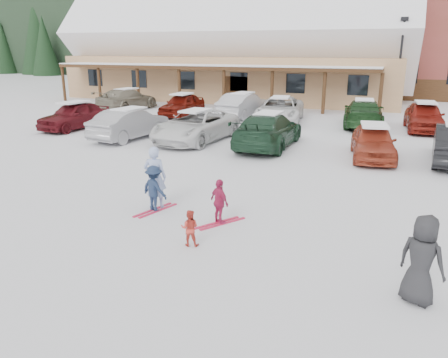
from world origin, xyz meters
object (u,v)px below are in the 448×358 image
at_px(toddler_red, 190,228).
at_px(child_magenta, 220,202).
at_px(parked_car_0, 75,116).
at_px(parked_car_7, 127,99).
at_px(parked_car_9, 243,105).
at_px(parked_car_1, 130,124).
at_px(lamp_post, 400,60).
at_px(parked_car_4, 373,142).
at_px(parked_car_10, 280,110).
at_px(child_navy, 154,189).
at_px(parked_car_11, 363,113).
at_px(parked_car_8, 182,105).
at_px(parked_car_2, 196,126).
at_px(parked_car_12, 424,116).
at_px(bystander_dark, 422,260).
at_px(day_lodge, 234,52).
at_px(parked_car_3, 268,130).
at_px(adult_skier, 155,177).

relative_size(toddler_red, child_magenta, 0.72).
xyz_separation_m(parked_car_0, parked_car_7, (-1.46, 7.51, 0.02)).
bearing_deg(parked_car_9, parked_car_1, 77.49).
bearing_deg(lamp_post, parked_car_4, -93.21).
bearing_deg(parked_car_10, parked_car_0, -155.78).
relative_size(child_navy, parked_car_11, 0.25).
relative_size(parked_car_9, parked_car_11, 0.90).
xyz_separation_m(parked_car_7, parked_car_8, (4.89, -1.07, -0.04)).
height_order(parked_car_7, parked_car_11, parked_car_11).
bearing_deg(parked_car_2, parked_car_8, 126.85).
xyz_separation_m(child_navy, parked_car_2, (-2.80, 8.98, 0.10)).
bearing_deg(child_navy, toddler_red, 155.49).
distance_m(parked_car_8, parked_car_10, 6.68).
xyz_separation_m(parked_car_2, parked_car_7, (-9.08, 8.16, 0.02)).
distance_m(parked_car_1, parked_car_12, 15.60).
bearing_deg(parked_car_0, parked_car_12, 26.23).
bearing_deg(parked_car_12, bystander_dark, -96.79).
bearing_deg(parked_car_0, day_lodge, 87.62).
relative_size(day_lodge, toddler_red, 33.94).
distance_m(parked_car_7, parked_car_8, 5.00).
xyz_separation_m(child_magenta, parked_car_7, (-13.89, 17.38, 0.16)).
distance_m(child_navy, child_magenta, 2.03).
bearing_deg(child_navy, day_lodge, -57.16).
xyz_separation_m(lamp_post, parked_car_0, (-16.56, -13.43, -2.80)).
xyz_separation_m(parked_car_3, parked_car_9, (-3.84, 7.97, 0.01)).
relative_size(adult_skier, parked_car_9, 0.37).
bearing_deg(parked_car_10, child_magenta, -88.70).
bearing_deg(parked_car_2, adult_skier, -66.70).
relative_size(lamp_post, bystander_dark, 3.81).
xyz_separation_m(adult_skier, parked_car_8, (-6.85, 15.76, -0.16)).
bearing_deg(parked_car_9, parked_car_10, 164.20).
xyz_separation_m(lamp_post, parked_car_3, (-5.35, -14.13, -2.77)).
relative_size(adult_skier, bystander_dark, 1.06).
height_order(child_magenta, parked_car_8, parked_car_8).
bearing_deg(child_navy, parked_car_11, -87.77).
bearing_deg(parked_car_0, parked_car_10, 38.41).
xyz_separation_m(parked_car_2, parked_car_3, (3.59, -0.05, 0.03)).
bearing_deg(parked_car_0, child_navy, -35.56).
relative_size(day_lodge, parked_car_7, 5.57).
height_order(child_navy, child_magenta, child_navy).
relative_size(parked_car_0, parked_car_12, 0.96).
relative_size(parked_car_3, parked_car_9, 1.13).
height_order(adult_skier, parked_car_3, adult_skier).
bearing_deg(parked_car_1, day_lodge, -77.78).
relative_size(child_magenta, parked_car_3, 0.22).
distance_m(bystander_dark, parked_car_8, 22.88).
height_order(child_navy, parked_car_4, parked_car_4).
relative_size(parked_car_2, parked_car_7, 1.02).
bearing_deg(lamp_post, child_navy, -104.92).
xyz_separation_m(lamp_post, parked_car_4, (-0.82, -14.68, -2.85)).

